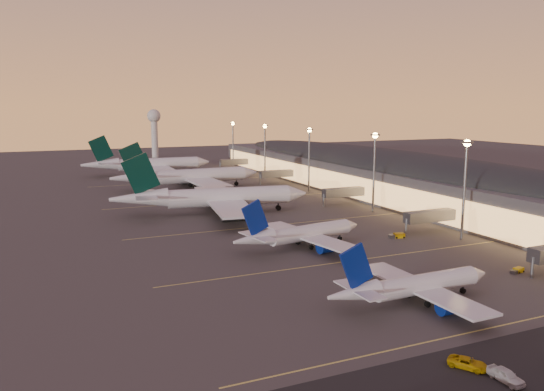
{
  "coord_description": "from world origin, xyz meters",
  "views": [
    {
      "loc": [
        -63.36,
        -102.5,
        34.03
      ],
      "look_at": [
        2.0,
        45.0,
        7.0
      ],
      "focal_mm": 35.0,
      "sensor_mm": 36.0,
      "label": 1
    }
  ],
  "objects": [
    {
      "name": "ground",
      "position": [
        0.0,
        0.0,
        0.0
      ],
      "size": [
        700.0,
        700.0,
        0.0
      ],
      "primitive_type": "plane",
      "color": "#3C3937"
    },
    {
      "name": "airliner_narrow_south",
      "position": [
        -5.03,
        -31.5,
        3.15
      ],
      "size": [
        34.02,
        30.29,
        12.19
      ],
      "rotation": [
        0.0,
        0.0,
        0.02
      ],
      "color": "silver",
      "rests_on": "ground"
    },
    {
      "name": "airliner_narrow_north",
      "position": [
        -6.18,
        9.66,
        3.42
      ],
      "size": [
        36.99,
        33.42,
        13.23
      ],
      "rotation": [
        0.0,
        0.0,
        0.17
      ],
      "color": "silver",
      "rests_on": "ground"
    },
    {
      "name": "airliner_wide_near",
      "position": [
        -12.95,
        58.34,
        5.24
      ],
      "size": [
        63.56,
        58.45,
        20.35
      ],
      "rotation": [
        0.0,
        0.0,
        -0.14
      ],
      "color": "silver",
      "rests_on": "ground"
    },
    {
      "name": "airliner_wide_mid",
      "position": [
        -6.43,
        113.3,
        5.22
      ],
      "size": [
        63.31,
        57.58,
        20.29
      ],
      "rotation": [
        0.0,
        0.0,
        0.03
      ],
      "color": "silver",
      "rests_on": "ground"
    },
    {
      "name": "airliner_wide_far",
      "position": [
        -12.74,
        166.85,
        5.28
      ],
      "size": [
        64.0,
        58.18,
        20.51
      ],
      "rotation": [
        0.0,
        0.0,
        -0.03
      ],
      "color": "silver",
      "rests_on": "ground"
    },
    {
      "name": "terminal_building",
      "position": [
        61.84,
        72.47,
        8.78
      ],
      "size": [
        56.35,
        255.0,
        17.46
      ],
      "color": "#48484D",
      "rests_on": "ground"
    },
    {
      "name": "light_masts",
      "position": [
        36.0,
        65.0,
        17.55
      ],
      "size": [
        2.2,
        217.2,
        25.9
      ],
      "color": "slate",
      "rests_on": "ground"
    },
    {
      "name": "radar_tower",
      "position": [
        10.0,
        260.0,
        21.87
      ],
      "size": [
        9.0,
        9.0,
        32.5
      ],
      "color": "silver",
      "rests_on": "ground"
    },
    {
      "name": "lane_markings",
      "position": [
        0.0,
        40.0,
        0.01
      ],
      "size": [
        90.0,
        180.36,
        0.0
      ],
      "color": "#D8C659",
      "rests_on": "ground"
    },
    {
      "name": "baggage_tug_b",
      "position": [
        26.29,
        -26.28,
        0.45
      ],
      "size": [
        3.53,
        1.98,
        0.99
      ],
      "rotation": [
        0.0,
        0.0,
        0.2
      ],
      "color": "#C09706",
      "rests_on": "ground"
    },
    {
      "name": "baggage_tug_c",
      "position": [
        21.72,
        8.14,
        0.57
      ],
      "size": [
        4.44,
        2.62,
        1.24
      ],
      "rotation": [
        0.0,
        0.0,
        -0.24
      ],
      "color": "#C09706",
      "rests_on": "ground"
    },
    {
      "name": "service_van_a",
      "position": [
        -11.57,
        -57.99,
        0.84
      ],
      "size": [
        2.2,
        5.01,
        1.68
      ],
      "primitive_type": "imported",
      "rotation": [
        0.0,
        0.0,
        0.04
      ],
      "color": "silver",
      "rests_on": "ground"
    },
    {
      "name": "service_van_b",
      "position": [
        -13.35,
        -53.4,
        0.71
      ],
      "size": [
        4.77,
        5.56,
        1.42
      ],
      "primitive_type": "imported",
      "rotation": [
        0.0,
        0.0,
        0.58
      ],
      "color": "#C09706",
      "rests_on": "ground"
    }
  ]
}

